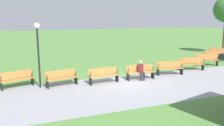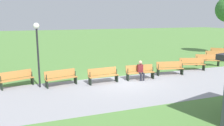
% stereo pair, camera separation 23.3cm
% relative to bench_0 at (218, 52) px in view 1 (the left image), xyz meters
% --- Properties ---
extents(ground_plane, '(120.00, 120.00, 0.00)m').
position_rel_bench_0_xyz_m(ground_plane, '(12.23, 4.66, -0.47)').
color(ground_plane, '#54843D').
extents(path_paving, '(41.05, 5.40, 0.01)m').
position_rel_bench_0_xyz_m(path_paving, '(12.23, 6.12, -0.47)').
color(path_paving, '#939399').
rests_on(path_paving, ground).
extents(bench_0, '(1.66, 1.55, 0.89)m').
position_rel_bench_0_xyz_m(bench_0, '(0.00, 0.00, 0.00)').
color(bench_0, '#B27538').
rests_on(bench_0, ground).
extents(bench_1, '(1.76, 1.40, 0.89)m').
position_rel_bench_0_xyz_m(bench_1, '(1.92, 1.47, 0.00)').
color(bench_1, '#B27538').
rests_on(bench_1, ground).
extents(bench_2, '(1.82, 1.22, 0.89)m').
position_rel_bench_0_xyz_m(bench_2, '(4.02, 2.68, 0.00)').
color(bench_2, '#B27538').
rests_on(bench_2, ground).
extents(bench_3, '(1.86, 1.03, 0.89)m').
position_rel_bench_0_xyz_m(bench_3, '(6.26, 3.61, 0.00)').
color(bench_3, '#B27538').
rests_on(bench_3, ground).
extents(bench_4, '(1.86, 0.82, 0.89)m').
position_rel_bench_0_xyz_m(bench_4, '(8.61, 4.24, 0.00)').
color(bench_4, '#B27538').
rests_on(bench_4, ground).
extents(bench_5, '(1.83, 0.59, 0.89)m').
position_rel_bench_0_xyz_m(bench_5, '(11.01, 4.55, 0.00)').
color(bench_5, '#B27538').
rests_on(bench_5, ground).
extents(bench_6, '(1.83, 0.59, 0.89)m').
position_rel_bench_0_xyz_m(bench_6, '(13.44, 4.55, 0.00)').
color(bench_6, '#B27538').
rests_on(bench_6, ground).
extents(bench_7, '(1.86, 0.82, 0.89)m').
position_rel_bench_0_xyz_m(bench_7, '(15.85, 4.24, 0.00)').
color(bench_7, '#B27538').
rests_on(bench_7, ground).
extents(bench_8, '(1.86, 1.03, 0.89)m').
position_rel_bench_0_xyz_m(bench_8, '(18.19, 3.61, 0.00)').
color(bench_8, '#B27538').
rests_on(bench_8, ground).
extents(person_seated, '(0.34, 0.53, 1.20)m').
position_rel_bench_0_xyz_m(person_seated, '(11.04, 4.69, 0.16)').
color(person_seated, maroon).
rests_on(person_seated, ground).
extents(lamp_post, '(0.32, 0.32, 3.54)m').
position_rel_bench_0_xyz_m(lamp_post, '(17.00, 4.13, 2.03)').
color(lamp_post, black).
rests_on(lamp_post, ground).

